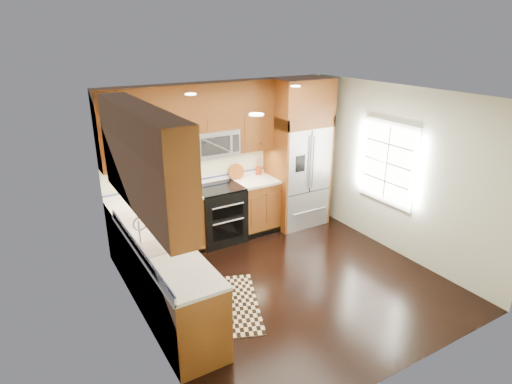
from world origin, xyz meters
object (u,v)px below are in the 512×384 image
refrigerator (298,154)px  knife_block (176,184)px  rug (227,304)px  utensil_crock (259,169)px  range (219,214)px

refrigerator → knife_block: size_ratio=8.58×
refrigerator → rug: (-2.29, -1.67, -1.30)m
knife_block → utensil_crock: (1.57, 0.07, -0.02)m
rug → knife_block: bearing=108.3°
rug → utensil_crock: bearing=71.3°
refrigerator → rug: refrigerator is taller
utensil_crock → knife_block: bearing=-177.6°
range → rug: (-0.74, -1.71, -0.46)m
range → knife_block: size_ratio=3.12×
refrigerator → rug: 3.12m
knife_block → utensil_crock: knife_block is taller
rug → utensil_crock: (1.67, 1.98, 1.04)m
range → knife_block: 0.90m
refrigerator → utensil_crock: refrigerator is taller
range → refrigerator: 1.76m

